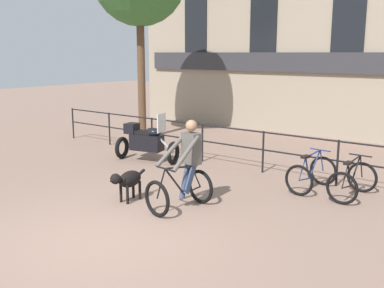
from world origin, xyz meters
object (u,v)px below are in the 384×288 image
parked_bicycle_mid_left (352,181)px  parked_motorcycle (146,141)px  cyclist_with_bike (185,170)px  parked_bicycle_near_lamp (311,174)px  dog (128,180)px

parked_bicycle_mid_left → parked_motorcycle: bearing=5.8°
parked_bicycle_mid_left → cyclist_with_bike: bearing=50.9°
parked_bicycle_near_lamp → cyclist_with_bike: bearing=66.2°
dog → parked_bicycle_near_lamp: bearing=47.9°
parked_motorcycle → parked_bicycle_near_lamp: size_ratio=1.57×
parked_motorcycle → parked_bicycle_near_lamp: parked_motorcycle is taller
dog → parked_bicycle_near_lamp: size_ratio=0.84×
parked_bicycle_near_lamp → parked_bicycle_mid_left: 0.88m
parked_motorcycle → cyclist_with_bike: bearing=-138.7°
cyclist_with_bike → parked_motorcycle: bearing=153.0°
dog → parked_motorcycle: (-2.09, 2.72, 0.11)m
dog → parked_bicycle_mid_left: 4.57m
cyclist_with_bike → parked_bicycle_near_lamp: 2.98m
cyclist_with_bike → parked_motorcycle: 3.97m
parked_motorcycle → dog: bearing=-155.6°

